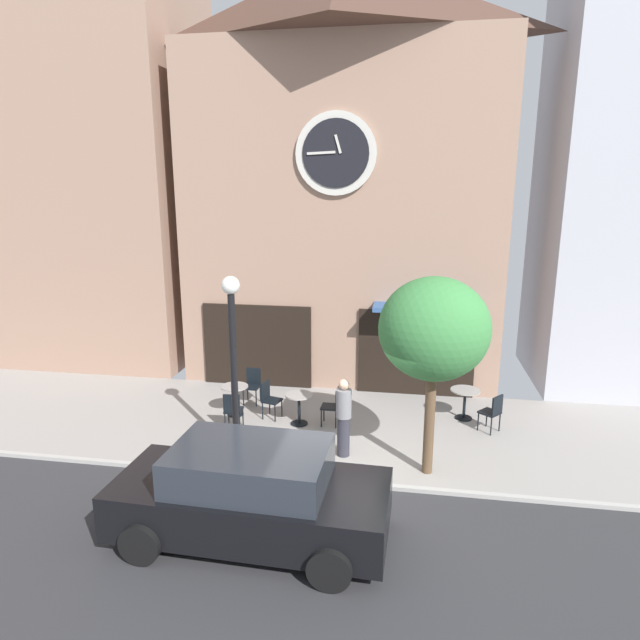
# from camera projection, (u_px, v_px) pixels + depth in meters

# --- Properties ---
(ground_plane) EXTENTS (27.42, 10.58, 0.13)m
(ground_plane) POSITION_uv_depth(u_px,v_px,m) (341.00, 495.00, 9.95)
(ground_plane) COLOR gray
(clock_building) EXTENTS (8.71, 3.96, 11.23)m
(clock_building) POSITION_uv_depth(u_px,v_px,m) (343.00, 174.00, 15.01)
(clock_building) COLOR #9E7A66
(clock_building) RESTS_ON ground_plane
(neighbor_building_left) EXTENTS (6.66, 4.80, 15.64)m
(neighbor_building_left) POSITION_uv_depth(u_px,v_px,m) (86.00, 108.00, 16.87)
(neighbor_building_left) COLOR #9E7A66
(neighbor_building_left) RESTS_ON ground_plane
(street_lamp) EXTENTS (0.36, 0.36, 3.78)m
(street_lamp) POSITION_uv_depth(u_px,v_px,m) (234.00, 368.00, 10.91)
(street_lamp) COLOR black
(street_lamp) RESTS_ON ground_plane
(street_tree) EXTENTS (2.05, 1.85, 3.88)m
(street_tree) POSITION_uv_depth(u_px,v_px,m) (434.00, 330.00, 10.03)
(street_tree) COLOR brown
(street_tree) RESTS_ON ground_plane
(cafe_table_center_left) EXTENTS (0.66, 0.66, 0.74)m
(cafe_table_center_left) POSITION_uv_depth(u_px,v_px,m) (235.00, 395.00, 13.29)
(cafe_table_center_left) COLOR black
(cafe_table_center_left) RESTS_ON ground_plane
(cafe_table_center) EXTENTS (0.64, 0.64, 0.74)m
(cafe_table_center) POSITION_uv_depth(u_px,v_px,m) (299.00, 404.00, 12.76)
(cafe_table_center) COLOR black
(cafe_table_center) RESTS_ON ground_plane
(cafe_table_near_door) EXTENTS (0.70, 0.70, 0.74)m
(cafe_table_near_door) POSITION_uv_depth(u_px,v_px,m) (465.00, 398.00, 13.06)
(cafe_table_near_door) COLOR black
(cafe_table_near_door) RESTS_ON ground_plane
(cafe_chair_by_entrance) EXTENTS (0.49, 0.49, 0.90)m
(cafe_chair_by_entrance) POSITION_uv_depth(u_px,v_px,m) (269.00, 397.00, 13.12)
(cafe_chair_by_entrance) COLOR black
(cafe_chair_by_entrance) RESTS_ON ground_plane
(cafe_chair_right_end) EXTENTS (0.56, 0.56, 0.90)m
(cafe_chair_right_end) POSITION_uv_depth(u_px,v_px,m) (493.00, 410.00, 12.33)
(cafe_chair_right_end) COLOR black
(cafe_chair_right_end) RESTS_ON ground_plane
(cafe_chair_facing_street) EXTENTS (0.41, 0.41, 0.90)m
(cafe_chair_facing_street) POSITION_uv_depth(u_px,v_px,m) (333.00, 404.00, 12.70)
(cafe_chair_facing_street) COLOR black
(cafe_chair_facing_street) RESTS_ON ground_plane
(cafe_chair_outer) EXTENTS (0.41, 0.41, 0.90)m
(cafe_chair_outer) POSITION_uv_depth(u_px,v_px,m) (253.00, 383.00, 14.06)
(cafe_chair_outer) COLOR black
(cafe_chair_outer) RESTS_ON ground_plane
(cafe_chair_near_lamp) EXTENTS (0.43, 0.43, 0.90)m
(cafe_chair_near_lamp) POSITION_uv_depth(u_px,v_px,m) (233.00, 408.00, 12.45)
(cafe_chair_near_lamp) COLOR black
(cafe_chair_near_lamp) RESTS_ON ground_plane
(pedestrian_grey) EXTENTS (0.41, 0.41, 1.67)m
(pedestrian_grey) POSITION_uv_depth(u_px,v_px,m) (344.00, 417.00, 11.18)
(pedestrian_grey) COLOR #2D2D38
(pedestrian_grey) RESTS_ON ground_plane
(parked_car_black) EXTENTS (4.35, 2.12, 1.55)m
(parked_car_black) POSITION_uv_depth(u_px,v_px,m) (251.00, 494.00, 8.55)
(parked_car_black) COLOR black
(parked_car_black) RESTS_ON ground_plane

